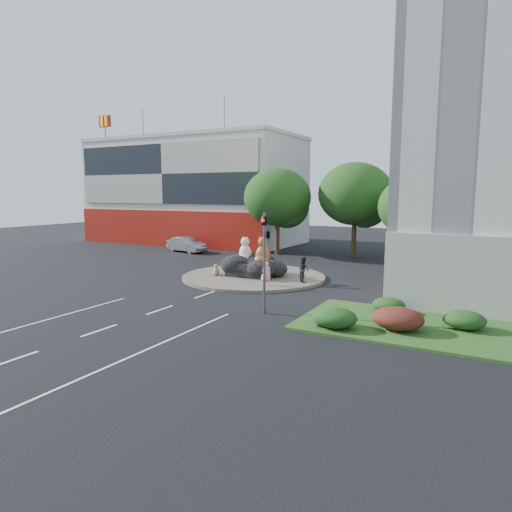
# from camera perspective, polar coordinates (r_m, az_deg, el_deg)

# --- Properties ---
(ground) EXTENTS (120.00, 120.00, 0.00)m
(ground) POSITION_cam_1_polar(r_m,az_deg,el_deg) (24.07, -11.92, -6.64)
(ground) COLOR black
(ground) RESTS_ON ground
(roundabout_island) EXTENTS (10.00, 10.00, 0.20)m
(roundabout_island) POSITION_cam_1_polar(r_m,az_deg,el_deg) (32.12, -0.29, -2.61)
(roundabout_island) COLOR brown
(roundabout_island) RESTS_ON ground
(rock_plinth) EXTENTS (3.20, 2.60, 0.90)m
(rock_plinth) POSITION_cam_1_polar(r_m,az_deg,el_deg) (32.02, -0.29, -1.65)
(rock_plinth) COLOR black
(rock_plinth) RESTS_ON roundabout_island
(shophouse_block) EXTENTS (25.20, 12.30, 17.40)m
(shophouse_block) POSITION_cam_1_polar(r_m,az_deg,el_deg) (56.40, -7.63, 8.09)
(shophouse_block) COLOR beige
(shophouse_block) RESTS_ON ground
(grass_verge) EXTENTS (10.00, 6.00, 0.12)m
(grass_verge) POSITION_cam_1_polar(r_m,az_deg,el_deg) (21.73, 19.10, -8.34)
(grass_verge) COLOR #2A4E1A
(grass_verge) RESTS_ON ground
(tree_left) EXTENTS (6.46, 6.46, 8.27)m
(tree_left) POSITION_cam_1_polar(r_m,az_deg,el_deg) (44.10, 2.82, 6.99)
(tree_left) COLOR #382314
(tree_left) RESTS_ON ground
(tree_mid) EXTENTS (6.84, 6.84, 8.76)m
(tree_mid) POSITION_cam_1_polar(r_m,az_deg,el_deg) (43.45, 12.40, 7.21)
(tree_mid) COLOR #382314
(tree_mid) RESTS_ON ground
(tree_right) EXTENTS (5.70, 5.70, 7.30)m
(tree_right) POSITION_cam_1_polar(r_m,az_deg,el_deg) (38.24, 19.35, 5.47)
(tree_right) COLOR #382314
(tree_right) RESTS_ON ground
(hedge_near_green) EXTENTS (2.00, 1.60, 0.90)m
(hedge_near_green) POSITION_cam_1_polar(r_m,az_deg,el_deg) (20.40, 9.81, -7.58)
(hedge_near_green) COLOR #1D3D13
(hedge_near_green) RESTS_ON grass_verge
(hedge_red) EXTENTS (2.20, 1.76, 0.99)m
(hedge_red) POSITION_cam_1_polar(r_m,az_deg,el_deg) (20.72, 17.33, -7.47)
(hedge_red) COLOR #441612
(hedge_red) RESTS_ON grass_verge
(hedge_mid_green) EXTENTS (1.80, 1.44, 0.81)m
(hedge_mid_green) POSITION_cam_1_polar(r_m,az_deg,el_deg) (21.89, 24.58, -7.26)
(hedge_mid_green) COLOR #1D3D13
(hedge_mid_green) RESTS_ON grass_verge
(hedge_back_green) EXTENTS (1.60, 1.28, 0.72)m
(hedge_back_green) POSITION_cam_1_polar(r_m,az_deg,el_deg) (23.60, 16.27, -5.88)
(hedge_back_green) COLOR #1D3D13
(hedge_back_green) RESTS_ON grass_verge
(traffic_light) EXTENTS (0.44, 1.24, 5.00)m
(traffic_light) POSITION_cam_1_polar(r_m,az_deg,el_deg) (22.24, 1.27, 1.83)
(traffic_light) COLOR #595B60
(traffic_light) RESTS_ON ground
(street_lamp) EXTENTS (2.34, 0.22, 8.06)m
(street_lamp) POSITION_cam_1_polar(r_m,az_deg,el_deg) (25.81, 23.20, 4.12)
(street_lamp) COLOR #595B60
(street_lamp) RESTS_ON ground
(cat_white) EXTENTS (1.30, 1.20, 1.82)m
(cat_white) POSITION_cam_1_polar(r_m,az_deg,el_deg) (32.40, -1.37, 0.89)
(cat_white) COLOR silver
(cat_white) RESTS_ON rock_plinth
(cat_tabby) EXTENTS (1.20, 1.04, 1.98)m
(cat_tabby) POSITION_cam_1_polar(r_m,az_deg,el_deg) (31.05, 0.87, 0.74)
(cat_tabby) COLOR orange
(cat_tabby) RESTS_ON rock_plinth
(kitten_calico) EXTENTS (0.50, 0.44, 0.82)m
(kitten_calico) POSITION_cam_1_polar(r_m,az_deg,el_deg) (32.22, -5.03, -1.69)
(kitten_calico) COLOR beige
(kitten_calico) RESTS_ON roundabout_island
(kitten_white) EXTENTS (0.60, 0.57, 0.80)m
(kitten_white) POSITION_cam_1_polar(r_m,az_deg,el_deg) (30.04, 1.08, -2.38)
(kitten_white) COLOR silver
(kitten_white) RESTS_ON roundabout_island
(pedestrian_pink) EXTENTS (0.66, 0.62, 1.51)m
(pedestrian_pink) POSITION_cam_1_polar(r_m,az_deg,el_deg) (28.64, 1.33, -2.18)
(pedestrian_pink) COLOR pink
(pedestrian_pink) RESTS_ON roundabout_island
(pedestrian_dark) EXTENTS (1.03, 1.02, 1.68)m
(pedestrian_dark) POSITION_cam_1_polar(r_m,az_deg,el_deg) (29.75, 5.96, -1.67)
(pedestrian_dark) COLOR #22212A
(pedestrian_dark) RESTS_ON roundabout_island
(parked_car) EXTENTS (4.87, 2.60, 1.53)m
(parked_car) POSITION_cam_1_polar(r_m,az_deg,el_deg) (46.55, -8.66, 1.42)
(parked_car) COLOR #9B9EA2
(parked_car) RESTS_ON ground
(litter_bin) EXTENTS (0.57, 0.57, 0.71)m
(litter_bin) POSITION_cam_1_polar(r_m,az_deg,el_deg) (20.55, 8.36, -7.72)
(litter_bin) COLOR black
(litter_bin) RESTS_ON grass_verge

